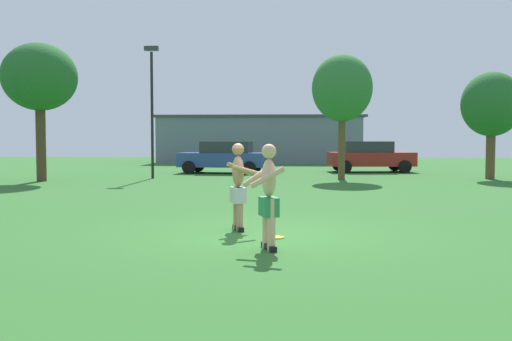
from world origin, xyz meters
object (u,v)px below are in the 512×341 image
car_red_mid_lot (370,156)px  tree_near_building (342,89)px  car_blue_near_post (224,157)px  player_with_cap (238,182)px  lamp_post (152,98)px  frisbee (276,237)px  tree_right_field (492,105)px  player_in_green (268,194)px  tree_left_field (40,78)px

car_red_mid_lot → tree_near_building: 6.38m
car_blue_near_post → tree_near_building: tree_near_building is taller
player_with_cap → lamp_post: bearing=109.8°
frisbee → tree_right_field: bearing=59.6°
player_in_green → car_blue_near_post: size_ratio=0.38×
player_with_cap → tree_left_field: bearing=127.3°
car_red_mid_lot → tree_left_field: 16.23m
car_red_mid_lot → tree_near_building: size_ratio=0.84×
tree_left_field → frisbee: bearing=-52.3°
frisbee → car_red_mid_lot: 20.27m
car_blue_near_post → tree_left_field: tree_left_field is taller
frisbee → tree_right_field: (8.86, 15.12, 3.16)m
car_blue_near_post → car_red_mid_lot: same height
player_with_cap → car_red_mid_lot: 19.65m
frisbee → player_in_green: bearing=-95.7°
player_in_green → frisbee: player_in_green is taller
tree_near_building → car_blue_near_post: bearing=144.1°
tree_near_building → tree_left_field: bearing=-172.2°
frisbee → car_blue_near_post: car_blue_near_post is taller
player_in_green → tree_near_building: bearing=80.7°
car_red_mid_lot → car_blue_near_post: bearing=-170.0°
frisbee → tree_left_field: bearing=127.7°
player_in_green → car_red_mid_lot: player_in_green is taller
car_blue_near_post → tree_left_field: size_ratio=0.79×
frisbee → car_red_mid_lot: (4.36, 19.78, 0.81)m
player_in_green → lamp_post: size_ratio=0.30×
player_in_green → player_with_cap: bearing=109.1°
lamp_post → tree_near_building: (8.19, -0.16, 0.34)m
tree_right_field → frisbee: bearing=-120.4°
tree_left_field → tree_right_field: tree_left_field is taller
car_red_mid_lot → tree_left_field: tree_left_field is taller
lamp_post → tree_right_field: (14.60, 0.47, -0.34)m
player_with_cap → tree_right_field: 17.39m
tree_near_building → player_with_cap: bearing=-103.2°
player_with_cap → car_red_mid_lot: (5.12, 18.97, -0.12)m
car_red_mid_lot → lamp_post: lamp_post is taller
car_blue_near_post → tree_near_building: 7.42m
car_red_mid_lot → tree_left_field: size_ratio=0.79×
player_in_green → tree_near_building: (2.55, 15.57, 2.94)m
player_with_cap → tree_near_building: tree_near_building is taller
player_with_cap → tree_right_field: bearing=56.1°
car_blue_near_post → tree_right_field: tree_right_field is taller
player_with_cap → tree_right_field: size_ratio=0.37×
player_with_cap → tree_left_field: size_ratio=0.31×
player_in_green → car_red_mid_lot: 21.33m
frisbee → lamp_post: 16.12m
player_with_cap → car_blue_near_post: 17.81m
lamp_post → tree_left_field: bearing=-156.0°
player_in_green → tree_near_building: size_ratio=0.32×
car_red_mid_lot → tree_left_field: (-14.26, -6.98, 3.37)m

